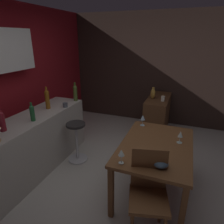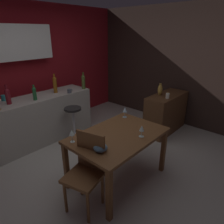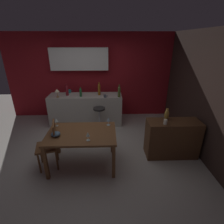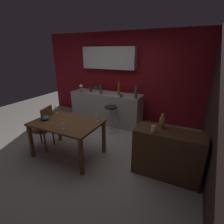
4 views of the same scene
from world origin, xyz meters
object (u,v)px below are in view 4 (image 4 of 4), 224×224
object	(u,v)px
dining_table	(67,126)
cup_teal	(96,88)
fruit_bowl	(45,118)
wine_bottle_ruby	(91,86)
counter_lamp	(81,86)
wine_glass_center	(56,107)
pillar_candle_tall	(153,129)
wine_bottle_olive	(136,92)
chair_near_window	(44,127)
wine_bottle_amber	(119,88)
wine_glass_left	(63,123)
wine_glass_right	(97,115)
sideboard_cabinet	(167,154)
cup_slate	(121,96)
vase_brass	(162,121)
bar_stool	(111,118)

from	to	relation	value
dining_table	cup_teal	world-z (taller)	cup_teal
fruit_bowl	wine_bottle_ruby	distance (m)	2.02
counter_lamp	cup_teal	bearing A→B (deg)	58.83
wine_glass_center	pillar_candle_tall	bearing A→B (deg)	-3.97
wine_bottle_olive	counter_lamp	xyz separation A→B (m)	(-1.71, 0.03, 0.01)
wine_bottle_ruby	pillar_candle_tall	bearing A→B (deg)	-37.04
chair_near_window	fruit_bowl	size ratio (longest dim) A/B	5.75
wine_bottle_amber	wine_bottle_olive	bearing A→B (deg)	-19.89
wine_glass_left	wine_glass_right	bearing A→B (deg)	57.57
wine_bottle_ruby	wine_bottle_amber	bearing A→B (deg)	0.19
wine_bottle_amber	pillar_candle_tall	distance (m)	2.23
dining_table	fruit_bowl	world-z (taller)	fruit_bowl
chair_near_window	cup_teal	world-z (taller)	cup_teal
sideboard_cabinet	wine_bottle_ruby	world-z (taller)	wine_bottle_ruby
wine_glass_right	wine_bottle_amber	size ratio (longest dim) A/B	0.46
cup_teal	counter_lamp	world-z (taller)	counter_lamp
dining_table	counter_lamp	bearing A→B (deg)	116.96
wine_bottle_olive	pillar_candle_tall	xyz separation A→B (m)	(0.82, -1.53, -0.19)
cup_slate	dining_table	bearing A→B (deg)	-105.20
dining_table	fruit_bowl	xyz separation A→B (m)	(-0.45, -0.11, 0.13)
chair_near_window	wine_glass_left	xyz separation A→B (m)	(0.77, -0.24, 0.33)
wine_glass_left	vase_brass	size ratio (longest dim) A/B	0.67
fruit_bowl	vase_brass	world-z (taller)	vase_brass
cup_slate	cup_teal	bearing A→B (deg)	155.93
counter_lamp	bar_stool	bearing A→B (deg)	-16.49
fruit_bowl	counter_lamp	size ratio (longest dim) A/B	0.72
chair_near_window	wine_bottle_olive	size ratio (longest dim) A/B	2.73
wine_glass_left	cup_teal	bearing A→B (deg)	107.95
chair_near_window	pillar_candle_tall	distance (m)	2.30
fruit_bowl	counter_lamp	bearing A→B (deg)	102.95
dining_table	cup_teal	bearing A→B (deg)	106.23
sideboard_cabinet	pillar_candle_tall	distance (m)	0.53
wine_glass_left	pillar_candle_tall	size ratio (longest dim) A/B	1.24
chair_near_window	wine_glass_center	distance (m)	0.48
bar_stool	cup_teal	bearing A→B (deg)	140.08
cup_slate	pillar_candle_tall	size ratio (longest dim) A/B	0.87
wine_glass_right	cup_teal	distance (m)	2.16
cup_slate	bar_stool	bearing A→B (deg)	-119.78
sideboard_cabinet	wine_bottle_amber	distance (m)	2.38
wine_glass_right	vase_brass	bearing A→B (deg)	2.99
fruit_bowl	wine_bottle_amber	size ratio (longest dim) A/B	0.45
chair_near_window	counter_lamp	distance (m)	1.85
sideboard_cabinet	wine_bottle_olive	bearing A→B (deg)	126.64
cup_slate	wine_bottle_olive	bearing A→B (deg)	3.91
dining_table	wine_glass_right	bearing A→B (deg)	29.87
wine_bottle_olive	wine_bottle_ruby	bearing A→B (deg)	172.29
wine_glass_right	cup_slate	size ratio (longest dim) A/B	1.49
wine_glass_right	wine_glass_center	bearing A→B (deg)	-179.83
wine_glass_center	fruit_bowl	size ratio (longest dim) A/B	1.01
counter_lamp	vase_brass	size ratio (longest dim) A/B	0.95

